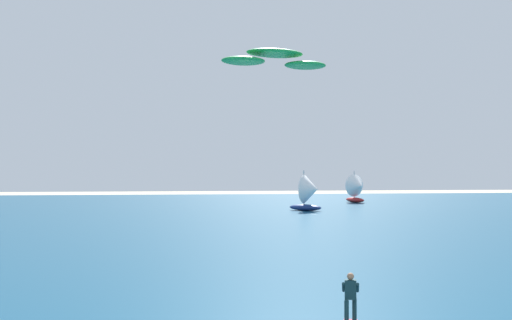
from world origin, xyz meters
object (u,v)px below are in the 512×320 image
at_px(kite, 275,59).
at_px(sailboat_mid_left, 357,188).
at_px(sailboat_outermost, 310,192).
at_px(kitesurfer, 351,309).

height_order(kite, sailboat_mid_left, kite).
xyz_separation_m(sailboat_mid_left, sailboat_outermost, (-9.20, -13.36, 0.10)).
height_order(kitesurfer, kite, kite).
xyz_separation_m(kite, sailboat_mid_left, (17.91, 48.87, -8.14)).
height_order(kitesurfer, sailboat_mid_left, sailboat_mid_left).
bearing_deg(sailboat_outermost, sailboat_mid_left, 55.46).
bearing_deg(sailboat_mid_left, sailboat_outermost, -124.54).
distance_m(kite, sailboat_outermost, 37.43).
bearing_deg(kitesurfer, kite, 96.08).
bearing_deg(sailboat_mid_left, kitesurfer, -106.07).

